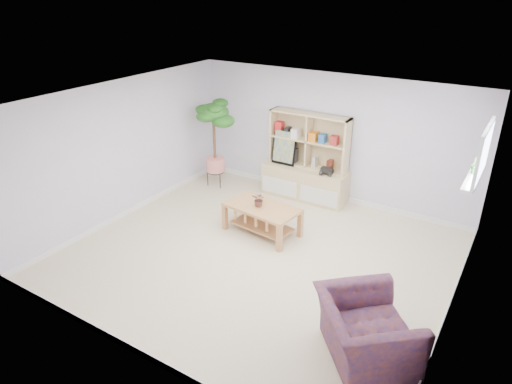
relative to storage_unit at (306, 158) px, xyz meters
The scene contains 14 objects.
floor 2.41m from the storage_unit, 81.17° to the right, with size 5.50×5.00×0.01m, color beige.
ceiling 2.76m from the storage_unit, 81.17° to the right, with size 5.50×5.00×0.01m, color white.
walls 2.30m from the storage_unit, 81.17° to the right, with size 5.51×5.01×2.40m.
baseboard 2.40m from the storage_unit, 81.17° to the right, with size 5.50×5.00×0.10m, color white, non-canonical shape.
window 3.68m from the storage_unit, 28.05° to the right, with size 0.10×0.98×0.68m, color silver, non-canonical shape.
window_sill 3.54m from the storage_unit, 28.52° to the right, with size 0.14×1.00×0.04m, color white.
storage_unit is the anchor object (origin of this frame).
poster 0.47m from the storage_unit, behind, with size 0.48×0.11×0.67m, color yellow, non-canonical shape.
toy_truck 0.51m from the storage_unit, 12.93° to the right, with size 0.30×0.20×0.16m, color black, non-canonical shape.
coffee_table 1.73m from the storage_unit, 89.19° to the right, with size 1.21×0.66×0.50m, color #B47E4F, non-canonical shape.
table_plant 1.67m from the storage_unit, 90.51° to the right, with size 0.22×0.19×0.25m, color #194F24.
floor_tree 1.86m from the storage_unit, 165.74° to the right, with size 0.66×0.66×1.79m, color #115812, non-canonical shape.
armchair 4.21m from the storage_unit, 54.47° to the right, with size 1.09×0.95×0.81m, color navy.
sill_plant 3.53m from the storage_unit, 27.13° to the right, with size 0.13×0.10×0.23m, color #115812.
Camera 1 is at (3.12, -5.11, 3.83)m, focal length 32.00 mm.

